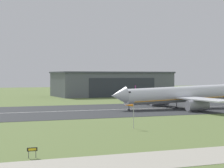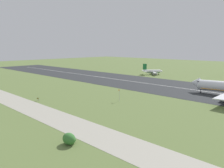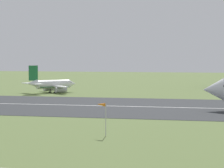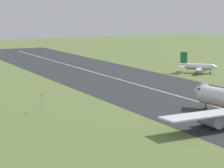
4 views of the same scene
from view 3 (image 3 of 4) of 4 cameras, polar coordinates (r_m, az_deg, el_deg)
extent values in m
plane|color=olive|center=(91.12, -4.35, -5.67)|extent=(682.43, 682.43, 0.00)
cube|color=#2B2D30|center=(143.21, 2.17, -2.44)|extent=(442.43, 54.72, 0.06)
cube|color=silver|center=(143.20, 2.17, -2.43)|extent=(398.19, 0.70, 0.01)
cone|color=silver|center=(135.58, 10.87, -0.59)|extent=(5.51, 5.89, 5.94)
cylinder|color=white|center=(196.59, -6.37, -0.03)|extent=(11.42, 11.37, 3.19)
cone|color=white|center=(200.09, -4.32, 0.03)|extent=(4.29, 4.29, 3.19)
cone|color=white|center=(193.14, -8.61, 0.07)|extent=(4.74, 4.74, 2.87)
cube|color=black|center=(199.33, -4.73, 0.20)|extent=(2.69, 2.70, 0.44)
cube|color=#1E7238|center=(196.64, -6.36, -0.29)|extent=(10.39, 10.34, 0.20)
cube|color=white|center=(191.52, -5.56, -0.28)|extent=(7.58, 7.62, 0.40)
cylinder|color=#A8A8B2|center=(192.41, -5.52, -0.63)|extent=(4.34, 4.33, 1.98)
cube|color=white|center=(201.98, -7.00, -0.11)|extent=(7.58, 7.62, 0.40)
cylinder|color=#A8A8B2|center=(201.64, -6.80, -0.47)|extent=(4.34, 4.33, 1.98)
cube|color=#1E7238|center=(193.21, -8.47, 1.18)|extent=(2.66, 2.64, 5.43)
cube|color=white|center=(189.51, -8.09, -0.02)|extent=(5.60, 5.61, 0.24)
cube|color=white|center=(196.93, -9.03, 0.09)|extent=(5.60, 5.61, 0.24)
cylinder|color=black|center=(199.03, -4.99, -0.67)|extent=(0.24, 0.24, 1.55)
cylinder|color=black|center=(199.07, -4.99, -0.83)|extent=(0.84, 0.84, 0.44)
cylinder|color=black|center=(194.91, -6.19, -0.76)|extent=(0.24, 0.24, 1.55)
cylinder|color=black|center=(194.95, -6.18, -0.92)|extent=(0.84, 0.84, 0.44)
cylinder|color=black|center=(198.37, -6.66, -0.69)|extent=(0.24, 0.24, 1.55)
cylinder|color=black|center=(198.40, -6.66, -0.85)|extent=(0.84, 0.84, 0.44)
cylinder|color=#B7B7BC|center=(91.44, -0.68, -3.85)|extent=(0.14, 0.14, 5.62)
cone|color=orange|center=(91.93, -1.20, -2.21)|extent=(2.01, 1.47, 0.60)
camera|label=1|loc=(63.83, -78.56, -0.88)|focal=70.00mm
camera|label=2|loc=(48.33, 88.76, 14.21)|focal=35.00mm
camera|label=4|loc=(113.80, 79.66, 8.95)|focal=70.00mm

